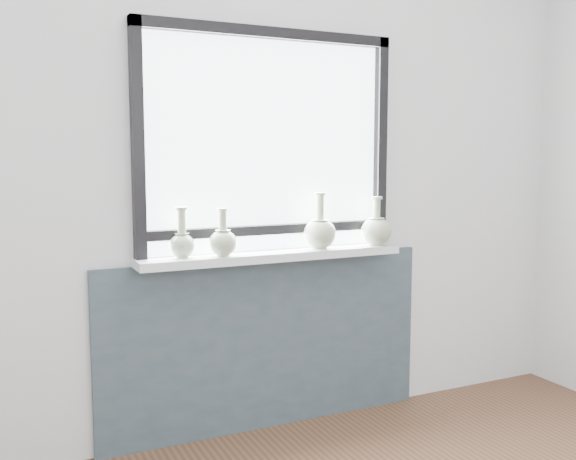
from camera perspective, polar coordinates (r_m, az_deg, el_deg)
name	(u,v)px	position (r m, az deg, el deg)	size (l,w,h in m)	color
back_wall	(265,167)	(3.13, -2.04, 5.61)	(3.60, 0.02, 2.60)	silver
apron_panel	(268,343)	(3.23, -1.77, -10.01)	(1.70, 0.03, 0.86)	#404E57
windowsill	(274,256)	(3.07, -1.28, -2.28)	(1.32, 0.18, 0.04)	silver
window	(268,138)	(3.09, -1.78, 8.21)	(1.30, 0.06, 1.05)	black
vase_a	(182,242)	(2.91, -9.41, -1.07)	(0.12, 0.12, 0.23)	#ADC09D
vase_b	(223,241)	(2.93, -5.80, -0.97)	(0.13, 0.13, 0.22)	#ADC09D
vase_c	(320,232)	(3.15, 2.85, -0.16)	(0.16, 0.16, 0.28)	#ADC09D
vase_d	(376,230)	(3.30, 7.85, 0.03)	(0.16, 0.16, 0.25)	#ADC09D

